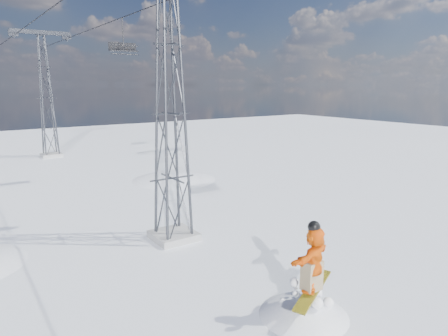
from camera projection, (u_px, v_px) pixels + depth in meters
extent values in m
sphere|color=white|center=(177.00, 300.00, 30.52)|extent=(20.00, 20.00, 20.00)
cube|color=#999999|center=(174.00, 236.00, 17.59)|extent=(1.80, 1.80, 0.30)
cube|color=#999999|center=(52.00, 155.00, 37.78)|extent=(1.80, 1.80, 0.30)
cube|color=#34363C|center=(41.00, 32.00, 35.51)|extent=(5.00, 0.35, 0.35)
cube|color=#34363C|center=(13.00, 33.00, 34.33)|extent=(0.80, 0.25, 0.50)
cube|color=#34363C|center=(66.00, 36.00, 36.77)|extent=(0.80, 0.25, 0.50)
cylinder|color=black|center=(45.00, 12.00, 23.47)|extent=(0.06, 51.00, 0.06)
cylinder|color=black|center=(118.00, 19.00, 25.91)|extent=(0.06, 51.00, 0.06)
cube|color=#B1A117|center=(312.00, 290.00, 11.35)|extent=(1.93, 1.05, 0.51)
imported|color=#FF680B|center=(314.00, 259.00, 11.15)|extent=(1.84, 1.01, 1.89)
cube|color=#94805B|center=(313.00, 276.00, 11.26)|extent=(0.62, 0.53, 0.87)
sphere|color=black|center=(316.00, 227.00, 10.96)|extent=(0.35, 0.35, 0.35)
cylinder|color=black|center=(123.00, 34.00, 25.50)|extent=(0.07, 0.07, 2.03)
cube|color=black|center=(124.00, 51.00, 25.70)|extent=(1.85, 0.42, 0.07)
cube|color=black|center=(122.00, 47.00, 25.81)|extent=(1.85, 0.06, 0.51)
cylinder|color=black|center=(125.00, 54.00, 25.56)|extent=(1.85, 0.06, 0.06)
cylinder|color=black|center=(125.00, 45.00, 25.41)|extent=(1.85, 0.05, 0.05)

